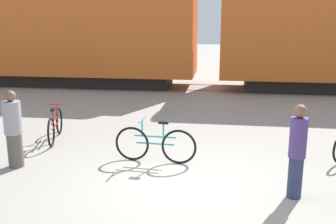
# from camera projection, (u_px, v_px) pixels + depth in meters

# --- Properties ---
(ground_plane) EXTENTS (80.00, 80.00, 0.00)m
(ground_plane) POSITION_uv_depth(u_px,v_px,m) (181.00, 185.00, 7.18)
(ground_plane) COLOR gray
(freight_train) EXTENTS (59.09, 2.92, 5.34)m
(freight_train) POSITION_uv_depth(u_px,v_px,m) (208.00, 22.00, 16.60)
(freight_train) COLOR black
(freight_train) RESTS_ON ground_plane
(rail_near) EXTENTS (71.09, 0.07, 0.01)m
(rail_near) POSITION_uv_depth(u_px,v_px,m) (206.00, 90.00, 16.57)
(rail_near) COLOR #4C4238
(rail_near) RESTS_ON ground_plane
(rail_far) EXTENTS (71.09, 0.07, 0.01)m
(rail_far) POSITION_uv_depth(u_px,v_px,m) (207.00, 85.00, 17.95)
(rail_far) COLOR #4C4238
(rail_far) RESTS_ON ground_plane
(bicycle_teal) EXTENTS (1.76, 0.46, 0.93)m
(bicycle_teal) POSITION_uv_depth(u_px,v_px,m) (155.00, 144.00, 8.26)
(bicycle_teal) COLOR black
(bicycle_teal) RESTS_ON ground_plane
(bicycle_maroon) EXTENTS (0.52, 1.72, 0.87)m
(bicycle_maroon) POSITION_uv_depth(u_px,v_px,m) (55.00, 125.00, 9.79)
(bicycle_maroon) COLOR black
(bicycle_maroon) RESTS_ON ground_plane
(person_in_grey) EXTENTS (0.36, 0.36, 1.59)m
(person_in_grey) POSITION_uv_depth(u_px,v_px,m) (13.00, 130.00, 7.92)
(person_in_grey) COLOR #514C47
(person_in_grey) RESTS_ON ground_plane
(person_in_purple) EXTENTS (0.28, 0.28, 1.62)m
(person_in_purple) POSITION_uv_depth(u_px,v_px,m) (297.00, 151.00, 6.52)
(person_in_purple) COLOR #283351
(person_in_purple) RESTS_ON ground_plane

